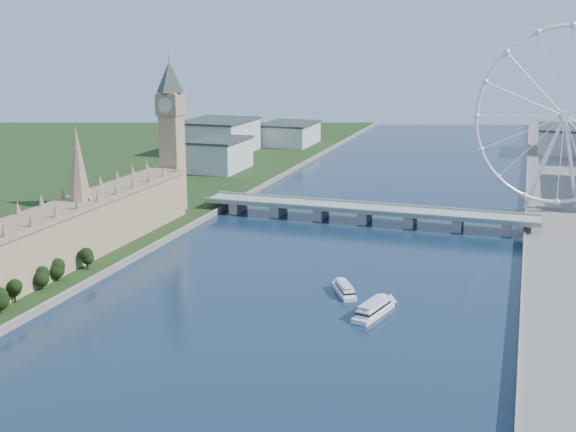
% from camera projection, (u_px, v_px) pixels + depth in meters
% --- Properties ---
extents(parliament_range, '(24.00, 200.00, 70.00)m').
position_uv_depth(parliament_range, '(82.00, 227.00, 390.62)').
color(parliament_range, tan).
rests_on(parliament_range, ground).
extents(big_ben, '(20.02, 20.02, 110.00)m').
position_uv_depth(big_ben, '(171.00, 117.00, 478.54)').
color(big_ben, tan).
rests_on(big_ben, ground).
extents(westminster_bridge, '(220.00, 22.00, 9.50)m').
position_uv_depth(westminster_bridge, '(365.00, 212.00, 474.34)').
color(westminster_bridge, gray).
rests_on(westminster_bridge, ground).
extents(london_eye, '(113.60, 39.12, 124.30)m').
position_uv_depth(london_eye, '(564.00, 117.00, 473.90)').
color(london_eye, silver).
rests_on(london_eye, ground).
extents(city_skyline, '(505.00, 280.00, 32.00)m').
position_uv_depth(city_skyline, '(462.00, 145.00, 699.58)').
color(city_skyline, beige).
rests_on(city_skyline, ground).
extents(tour_boat_near, '(18.00, 25.58, 5.62)m').
position_uv_depth(tour_boat_near, '(345.00, 294.00, 342.04)').
color(tour_boat_near, white).
rests_on(tour_boat_near, ground).
extents(tour_boat_far, '(15.47, 31.82, 6.82)m').
position_uv_depth(tour_boat_far, '(373.00, 315.00, 315.96)').
color(tour_boat_far, silver).
rests_on(tour_boat_far, ground).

